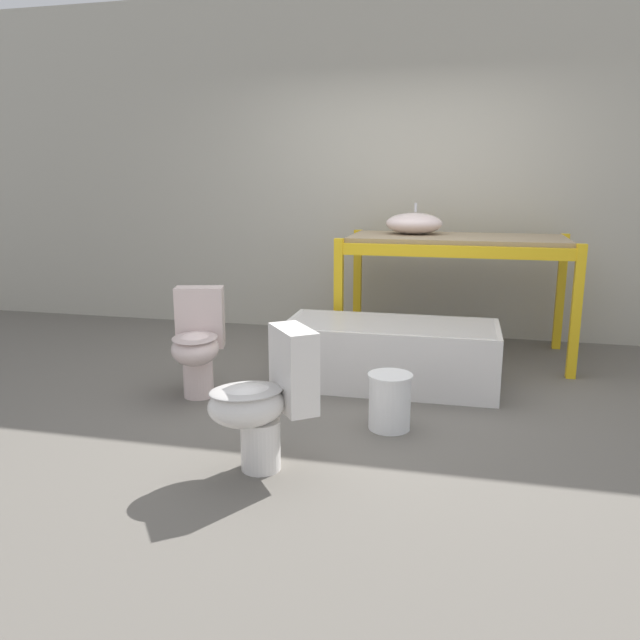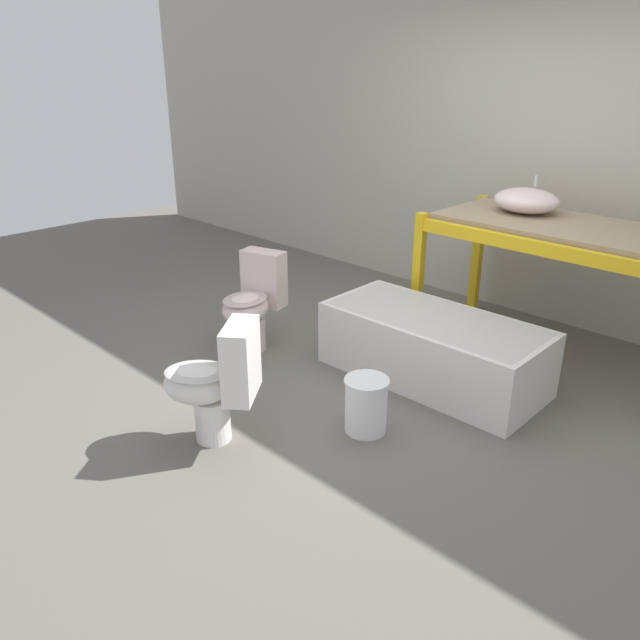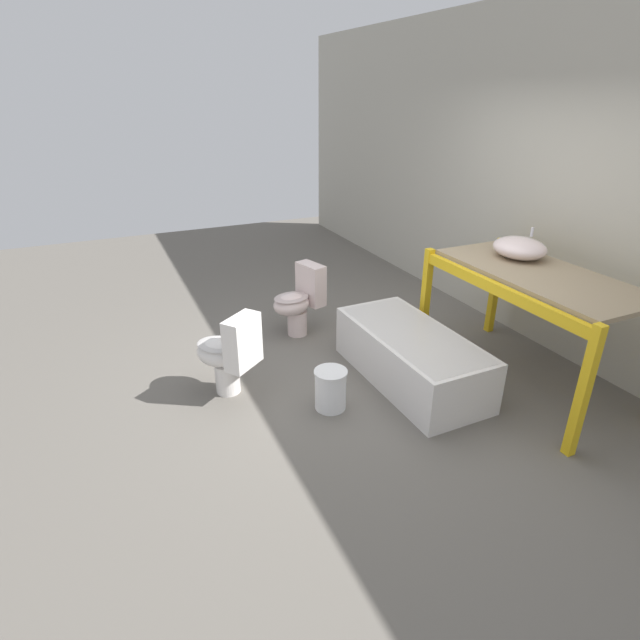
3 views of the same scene
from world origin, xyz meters
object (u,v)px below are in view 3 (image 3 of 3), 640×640
(toilet_far, at_px, (299,300))
(toilet_near, at_px, (228,353))
(bucket_white, at_px, (331,389))
(bathtub_main, at_px, (411,353))
(sink_basin, at_px, (520,248))

(toilet_far, bearing_deg, toilet_near, -65.38)
(toilet_near, height_order, bucket_white, toilet_near)
(toilet_far, bearing_deg, bucket_white, -27.50)
(toilet_near, height_order, toilet_far, same)
(bathtub_main, distance_m, toilet_far, 1.39)
(bathtub_main, distance_m, toilet_near, 1.59)
(bucket_white, bearing_deg, sink_basin, 91.57)
(sink_basin, height_order, bucket_white, sink_basin)
(toilet_far, height_order, bucket_white, toilet_far)
(sink_basin, xyz_separation_m, toilet_far, (-1.33, -1.57, -0.73))
(toilet_near, xyz_separation_m, toilet_far, (-0.82, 0.98, 0.00))
(bathtub_main, xyz_separation_m, toilet_near, (-0.46, -1.52, 0.12))
(toilet_near, bearing_deg, bucket_white, 103.24)
(sink_basin, distance_m, toilet_near, 2.70)
(toilet_near, distance_m, bucket_white, 0.91)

